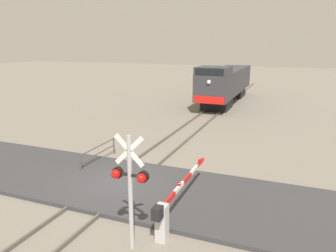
{
  "coord_description": "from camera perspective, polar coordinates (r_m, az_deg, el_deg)",
  "views": [
    {
      "loc": [
        7.02,
        -11.56,
        6.19
      ],
      "look_at": [
        0.81,
        3.96,
        1.89
      ],
      "focal_mm": 34.56,
      "sensor_mm": 36.0,
      "label": 1
    }
  ],
  "objects": [
    {
      "name": "locomotive",
      "position": [
        34.92,
        10.14,
        7.51
      ],
      "size": [
        2.91,
        14.7,
        4.15
      ],
      "color": "black",
      "rests_on": "ground_plane"
    },
    {
      "name": "crossing_signal",
      "position": [
        9.7,
        -6.76,
        -9.7
      ],
      "size": [
        1.18,
        0.33,
        3.67
      ],
      "color": "#ADADB2",
      "rests_on": "ground_plane"
    },
    {
      "name": "road_surface",
      "position": [
        14.83,
        -8.76,
        -10.04
      ],
      "size": [
        36.0,
        5.25,
        0.17
      ],
      "primitive_type": "cube",
      "color": "#38383A",
      "rests_on": "ground_plane"
    },
    {
      "name": "guard_railing",
      "position": [
        17.52,
        -12.15,
        -4.4
      ],
      "size": [
        0.08,
        3.15,
        0.95
      ],
      "color": "#4C4742",
      "rests_on": "ground_plane"
    },
    {
      "name": "rail_track_right",
      "position": [
        14.51,
        -6.27,
        -10.57
      ],
      "size": [
        0.08,
        80.0,
        0.15
      ],
      "primitive_type": "cube",
      "color": "#59544C",
      "rests_on": "ground_plane"
    },
    {
      "name": "rail_track_left",
      "position": [
        15.19,
        -11.13,
        -9.58
      ],
      "size": [
        0.08,
        80.0,
        0.15
      ],
      "primitive_type": "cube",
      "color": "#59544C",
      "rests_on": "ground_plane"
    },
    {
      "name": "ground_plane",
      "position": [
        14.87,
        -8.75,
        -10.34
      ],
      "size": [
        160.0,
        160.0,
        0.0
      ],
      "primitive_type": "plane",
      "color": "gray"
    },
    {
      "name": "crossing_gate",
      "position": [
        11.09,
        0.11,
        -14.33
      ],
      "size": [
        0.36,
        5.25,
        1.38
      ],
      "color": "silver",
      "rests_on": "ground_plane"
    }
  ]
}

